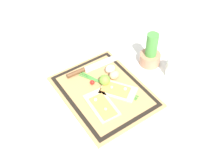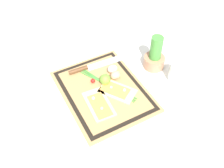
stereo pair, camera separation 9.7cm
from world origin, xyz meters
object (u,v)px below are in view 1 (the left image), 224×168
pizza_slice_near (102,105)px  egg_pink (110,69)px  knife (85,69)px  egg_brown (114,75)px  herb_pot (151,54)px  lime (105,80)px  pizza_slice_far (118,90)px  cherry_tomato_red (92,82)px  sauce_jar (173,69)px

pizza_slice_near → egg_pink: bearing=135.4°
knife → egg_brown: egg_brown is taller
herb_pot → egg_brown: bearing=-91.5°
pizza_slice_near → lime: (-0.11, 0.09, 0.02)m
lime → herb_pot: herb_pot is taller
pizza_slice_far → lime: size_ratio=3.65×
knife → egg_pink: size_ratio=5.92×
pizza_slice_near → cherry_tomato_red: size_ratio=8.55×
egg_pink → knife: bearing=-130.1°
lime → sauce_jar: sauce_jar is taller
cherry_tomato_red → sauce_jar: sauce_jar is taller
pizza_slice_far → herb_pot: bearing=106.0°
pizza_slice_near → egg_brown: egg_brown is taller
cherry_tomato_red → herb_pot: size_ratio=0.12×
pizza_slice_near → herb_pot: bearing=105.9°
pizza_slice_far → cherry_tomato_red: (-0.11, -0.08, 0.01)m
egg_pink → egg_brown: bearing=-10.9°
knife → sauce_jar: 0.45m
herb_pot → cherry_tomato_red: bearing=-95.6°
egg_brown → cherry_tomato_red: (-0.03, -0.11, -0.01)m
egg_brown → cherry_tomato_red: bearing=-103.7°
knife → egg_brown: 0.16m
pizza_slice_near → herb_pot: size_ratio=1.01×
pizza_slice_far → egg_pink: egg_pink is taller
egg_brown → herb_pot: (0.01, 0.23, 0.03)m
egg_brown → cherry_tomato_red: 0.12m
knife → sauce_jar: sauce_jar is taller
cherry_tomato_red → sauce_jar: 0.42m
sauce_jar → lime: bearing=-112.3°
cherry_tomato_red → sauce_jar: (0.17, 0.38, 0.02)m
pizza_slice_near → herb_pot: (-0.11, 0.38, 0.05)m
knife → egg_brown: (0.13, 0.09, 0.01)m
pizza_slice_near → egg_pink: 0.23m
pizza_slice_far → egg_brown: size_ratio=3.74×
egg_pink → sauce_jar: size_ratio=0.51×
lime → herb_pot: bearing=90.1°
egg_pink → pizza_slice_near: bearing=-44.6°
lime → knife: bearing=-168.1°
pizza_slice_near → sauce_jar: sauce_jar is taller
pizza_slice_near → lime: lime is taller
egg_pink → cherry_tomato_red: size_ratio=2.37×
lime → cherry_tomato_red: 0.06m
cherry_tomato_red → herb_pot: (0.03, 0.34, 0.04)m
pizza_slice_near → egg_pink: size_ratio=3.61×
knife → herb_pot: herb_pot is taller
herb_pot → sauce_jar: 0.14m
sauce_jar → pizza_slice_near: bearing=-93.8°
pizza_slice_far → lime: bearing=-161.8°
sauce_jar → pizza_slice_far: bearing=-101.1°
egg_brown → sauce_jar: 0.30m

